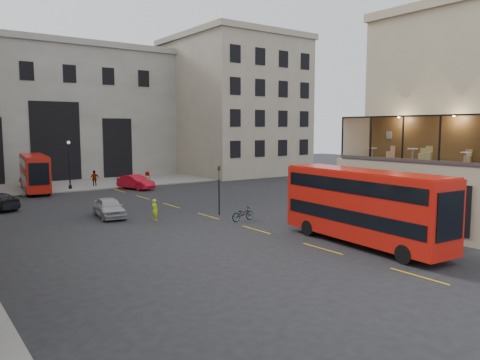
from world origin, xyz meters
TOP-DOWN VIEW (x-y plane):
  - ground at (0.00, 0.00)m, footprint 140.00×140.00m
  - host_building_main at (9.95, 0.00)m, footprint 7.26×11.40m
  - host_frontage at (6.50, 0.00)m, footprint 3.00×11.00m
  - cafe_floor at (6.50, 0.00)m, footprint 3.00×10.00m
  - gateway at (-5.00, 47.99)m, footprint 35.00×10.60m
  - building_right at (20.00, 39.97)m, footprint 16.60×18.60m
  - pavement_far at (-6.00, 38.00)m, footprint 40.00×12.00m
  - traffic_light_near at (-1.00, 12.00)m, footprint 0.16×0.20m
  - street_lamp_b at (-6.00, 34.00)m, footprint 0.36×0.36m
  - bus_near at (0.50, -0.72)m, footprint 3.18×10.98m
  - bus_far at (-9.50, 34.45)m, footprint 3.46×10.02m
  - car_a at (-8.26, 16.04)m, footprint 2.29×4.59m
  - car_b at (-0.03, 30.19)m, footprint 2.88×5.02m
  - bicycle at (-0.86, 9.07)m, footprint 1.98×0.79m
  - cyclist at (-6.04, 12.84)m, footprint 0.52×0.66m
  - pedestrian_b at (-9.66, 39.47)m, footprint 1.29×1.00m
  - pedestrian_c at (-3.02, 34.83)m, footprint 1.11×0.46m
  - pedestrian_d at (1.66, 30.81)m, footprint 0.90×1.06m
  - cafe_table_near at (5.58, -3.81)m, footprint 0.59×0.59m
  - cafe_table_mid at (5.93, -0.12)m, footprint 0.65×0.65m
  - cafe_table_far at (5.57, 2.78)m, footprint 0.61×0.61m
  - cafe_chair_a at (7.53, -2.91)m, footprint 0.49×0.49m
  - cafe_chair_b at (7.67, -0.11)m, footprint 0.56×0.56m
  - cafe_chair_c at (7.65, 0.31)m, footprint 0.47×0.47m
  - cafe_chair_d at (7.30, 2.55)m, footprint 0.50×0.50m

SIDE VIEW (x-z plane):
  - ground at x=0.00m, z-range 0.00..0.00m
  - pavement_far at x=-6.00m, z-range 0.00..0.12m
  - bicycle at x=-0.86m, z-range 0.00..1.02m
  - car_a at x=-8.26m, z-range 0.00..1.50m
  - car_b at x=-0.03m, z-range 0.00..1.57m
  - cyclist at x=-6.04m, z-range 0.00..1.58m
  - pedestrian_b at x=-9.66m, z-range 0.00..1.75m
  - pedestrian_d at x=1.66m, z-range 0.00..1.83m
  - pedestrian_c at x=-3.02m, z-range 0.00..1.90m
  - bus_far at x=-9.50m, z-range 0.24..4.16m
  - host_frontage at x=6.50m, z-range 0.00..4.50m
  - street_lamp_b at x=-6.00m, z-range -0.27..5.06m
  - traffic_light_near at x=-1.00m, z-range 0.52..4.32m
  - bus_near at x=0.50m, z-range 0.27..4.59m
  - cafe_floor at x=6.50m, z-range 4.50..4.60m
  - cafe_chair_c at x=7.65m, z-range 4.45..5.23m
  - cafe_chair_a at x=7.53m, z-range 4.44..5.25m
  - cafe_chair_d at x=7.30m, z-range 4.43..5.30m
  - cafe_chair_b at x=7.67m, z-range 4.42..5.35m
  - cafe_table_near at x=5.58m, z-range 4.72..5.46m
  - cafe_table_far at x=5.57m, z-range 4.72..5.48m
  - cafe_table_mid at x=5.93m, z-range 4.73..5.54m
  - host_building_main at x=9.95m, z-range 0.24..15.34m
  - gateway at x=-5.00m, z-range 0.39..18.39m
  - building_right at x=20.00m, z-range 0.39..20.39m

